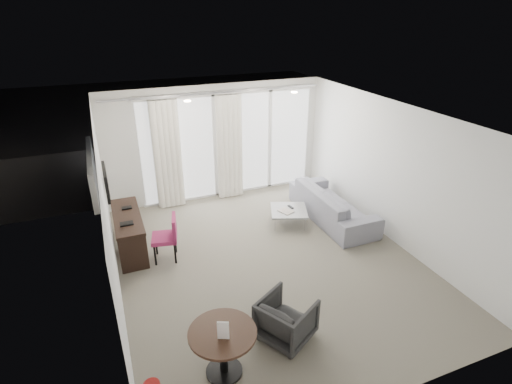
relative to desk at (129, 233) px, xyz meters
name	(u,v)px	position (x,y,z in m)	size (l,w,h in m)	color
floor	(269,261)	(2.21, -1.31, -0.36)	(5.00, 6.00, 0.00)	#686254
ceiling	(271,117)	(2.21, -1.31, 2.24)	(5.00, 6.00, 0.00)	white
wall_left	(109,224)	(-0.29, -1.31, 0.94)	(0.00, 6.00, 2.60)	silver
wall_right	(394,174)	(4.71, -1.31, 0.94)	(0.00, 6.00, 2.60)	silver
wall_front	(390,315)	(2.21, -4.31, 0.94)	(5.00, 0.00, 2.60)	silver
window_panel	(230,145)	(2.51, 1.68, 0.84)	(4.00, 0.02, 2.38)	white
window_frame	(230,145)	(2.51, 1.66, 0.84)	(4.10, 0.06, 2.44)	white
curtain_left	(168,155)	(1.06, 1.51, 0.84)	(0.60, 0.20, 2.38)	white
curtain_right	(230,148)	(2.46, 1.51, 0.84)	(0.60, 0.20, 2.38)	white
curtain_track	(217,93)	(2.21, 1.51, 2.09)	(4.80, 0.04, 0.04)	#B2B2B7
downlight_a	(187,101)	(1.31, 0.29, 2.23)	(0.12, 0.12, 0.02)	#FFE0B2
downlight_b	(294,92)	(3.41, 0.29, 2.23)	(0.12, 0.12, 0.02)	#FFE0B2
desk	(129,233)	(0.00, 0.00, 0.00)	(0.48, 1.52, 0.71)	black
tv	(106,182)	(-0.25, 0.14, 0.99)	(0.05, 0.80, 0.50)	black
desk_chair	(164,238)	(0.55, -0.54, 0.06)	(0.46, 0.43, 0.84)	#8B214C
round_table	(223,352)	(0.76, -3.26, -0.03)	(0.82, 0.82, 0.65)	#362116
menu_card	(223,334)	(0.74, -3.36, 0.36)	(0.13, 0.02, 0.24)	white
tub_armchair	(286,319)	(1.72, -3.02, -0.05)	(0.66, 0.68, 0.61)	#272727
coffee_table	(289,217)	(3.13, -0.21, -0.20)	(0.72, 0.72, 0.32)	gray
remote	(291,206)	(3.21, -0.13, 0.00)	(0.05, 0.17, 0.02)	black
magazine	(286,210)	(3.04, -0.26, 0.00)	(0.22, 0.28, 0.02)	gray
sofa	(332,204)	(4.08, -0.34, -0.02)	(2.29, 0.89, 0.67)	gray
terrace_slab	(213,173)	(2.51, 3.19, -0.42)	(5.60, 3.00, 0.12)	#4D4D50
rattan_chair_a	(228,155)	(2.95, 3.18, 0.03)	(0.53, 0.53, 0.78)	brown
rattan_chair_b	(262,151)	(3.93, 3.13, 0.05)	(0.56, 0.56, 0.82)	brown
rattan_table	(239,161)	(3.17, 2.93, -0.08)	(0.54, 0.54, 0.54)	brown
balustrade	(199,138)	(2.51, 4.64, 0.14)	(5.50, 0.06, 1.05)	#B2B2B7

